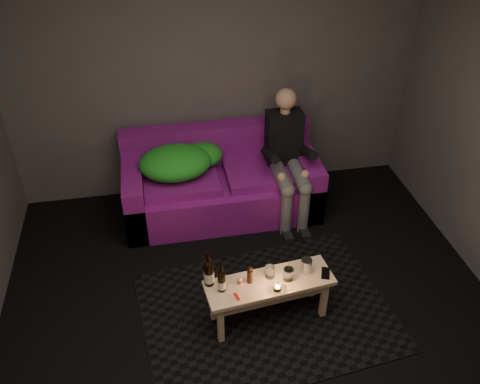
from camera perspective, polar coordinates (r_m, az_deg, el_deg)
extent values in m
plane|color=black|center=(3.98, 2.63, -17.46)|extent=(4.50, 4.50, 0.00)
plane|color=#4F4D4F|center=(4.97, -2.89, 13.42)|extent=(4.00, 0.00, 4.00)
cube|color=black|center=(4.22, 2.99, -13.26)|extent=(2.11, 1.64, 0.01)
cube|color=#640D63|center=(5.09, -2.07, -0.22)|extent=(1.88, 0.85, 0.40)
cube|color=#640D63|center=(5.13, -2.73, 5.51)|extent=(1.88, 0.21, 0.41)
cube|color=#640D63|center=(5.00, -11.72, -0.41)|extent=(0.19, 0.85, 0.58)
cube|color=#640D63|center=(5.20, 7.18, 1.64)|extent=(0.19, 0.85, 0.58)
cube|color=#640D63|center=(4.88, -6.63, 1.19)|extent=(0.71, 0.57, 0.09)
cube|color=#640D63|center=(4.98, 2.47, 2.15)|extent=(0.71, 0.57, 0.09)
ellipsoid|color=#208317|center=(4.82, -7.28, 3.30)|extent=(0.68, 0.53, 0.28)
ellipsoid|color=#208317|center=(4.96, -4.34, 4.15)|extent=(0.41, 0.34, 0.23)
ellipsoid|color=#208317|center=(4.95, -9.72, 3.08)|extent=(0.30, 0.24, 0.15)
cube|color=black|center=(4.93, 4.94, 6.21)|extent=(0.34, 0.21, 0.52)
sphere|color=tan|center=(4.75, 5.19, 10.36)|extent=(0.20, 0.20, 0.20)
cylinder|color=#555860|center=(4.81, 4.69, 1.70)|extent=(0.13, 0.47, 0.13)
cylinder|color=#555860|center=(4.85, 6.63, 1.90)|extent=(0.13, 0.47, 0.13)
cylinder|color=#555860|center=(4.79, 5.22, -2.36)|extent=(0.10, 0.10, 0.48)
cylinder|color=#555860|center=(4.83, 7.16, -2.12)|extent=(0.10, 0.10, 0.48)
cube|color=black|center=(4.88, 5.26, -4.72)|extent=(0.08, 0.21, 0.06)
cube|color=black|center=(4.92, 7.17, -4.47)|extent=(0.08, 0.21, 0.06)
cube|color=#D9AE7F|center=(3.91, 3.33, -10.16)|extent=(1.01, 0.42, 0.04)
cube|color=#D9AE7F|center=(3.95, 3.30, -10.79)|extent=(0.88, 0.34, 0.09)
cube|color=#D9AE7F|center=(3.90, -2.18, -14.65)|extent=(0.05, 0.05, 0.37)
cube|color=#D9AE7F|center=(4.04, -3.04, -12.32)|extent=(0.05, 0.05, 0.37)
cube|color=#D9AE7F|center=(4.11, 9.39, -11.82)|extent=(0.05, 0.05, 0.37)
cube|color=#D9AE7F|center=(4.24, 8.12, -9.73)|extent=(0.05, 0.05, 0.37)
cylinder|color=black|center=(3.80, -3.52, -9.10)|extent=(0.08, 0.08, 0.21)
cylinder|color=white|center=(3.82, -3.50, -9.44)|extent=(0.08, 0.08, 0.09)
cone|color=black|center=(3.72, -3.58, -7.76)|extent=(0.08, 0.08, 0.03)
cylinder|color=black|center=(3.69, -3.60, -7.38)|extent=(0.03, 0.03, 0.10)
cylinder|color=black|center=(3.77, -2.08, -10.03)|extent=(0.06, 0.06, 0.17)
cylinder|color=white|center=(3.79, -2.08, -10.30)|extent=(0.06, 0.06, 0.07)
cone|color=black|center=(3.70, -2.12, -8.99)|extent=(0.06, 0.06, 0.03)
cylinder|color=black|center=(3.68, -2.13, -8.69)|extent=(0.02, 0.02, 0.08)
cylinder|color=silver|center=(3.84, -0.02, -9.86)|extent=(0.04, 0.04, 0.07)
cylinder|color=black|center=(3.84, 1.11, -9.45)|extent=(0.05, 0.05, 0.12)
cylinder|color=white|center=(3.90, 3.39, -8.94)|extent=(0.09, 0.09, 0.09)
cylinder|color=white|center=(3.82, 4.22, -10.65)|extent=(0.06, 0.06, 0.05)
sphere|color=orange|center=(3.81, 4.23, -10.53)|extent=(0.02, 0.02, 0.02)
cylinder|color=white|center=(3.89, 5.46, -9.17)|extent=(0.10, 0.10, 0.10)
cylinder|color=#B2B5B9|center=(3.95, 7.44, -8.22)|extent=(0.11, 0.11, 0.12)
cube|color=black|center=(4.00, 9.58, -8.98)|extent=(0.10, 0.14, 0.01)
cube|color=red|center=(3.77, -0.35, -11.66)|extent=(0.04, 0.07, 0.01)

